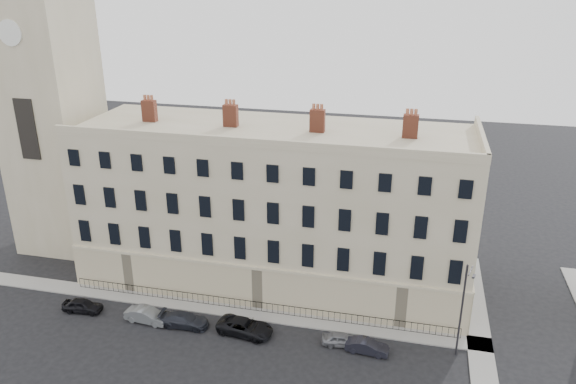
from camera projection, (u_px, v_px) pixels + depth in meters
name	position (u px, v px, depth m)	size (l,w,h in m)	color
ground	(311.00, 360.00, 43.76)	(160.00, 160.00, 0.00)	black
terrace	(274.00, 206.00, 53.06)	(36.22, 12.22, 17.00)	#B9AC89
church_tower	(45.00, 74.00, 55.89)	(8.00, 8.13, 44.00)	#B9AC89
pavement_terrace	(212.00, 308.00, 50.39)	(48.00, 2.00, 0.12)	gray
pavement_east_return	(477.00, 323.00, 48.19)	(2.00, 24.00, 0.12)	gray
railings	(256.00, 306.00, 49.71)	(35.00, 0.04, 0.96)	black
car_a	(83.00, 305.00, 49.74)	(1.42, 3.54, 1.21)	black
car_b	(147.00, 315.00, 48.29)	(1.35, 3.87, 1.28)	slate
car_c	(184.00, 320.00, 47.69)	(1.72, 4.23, 1.23)	#22242D
car_d	(245.00, 327.00, 46.67)	(2.18, 4.72, 1.31)	black
car_e	(342.00, 339.00, 45.30)	(1.29, 3.22, 1.10)	slate
car_f	(367.00, 346.00, 44.42)	(1.20, 3.43, 1.13)	black
streetlamp	(462.00, 307.00, 42.62)	(0.60, 1.71, 8.06)	#343339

